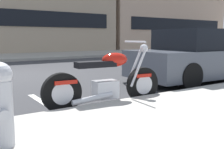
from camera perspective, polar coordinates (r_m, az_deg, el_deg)
name	(u,v)px	position (r m, az deg, el deg)	size (l,w,h in m)	color
ground_plane	(1,76)	(8.59, -23.23, -0.36)	(260.00, 260.00, 0.00)	#333335
sidewalk_far_curb	(145,52)	(20.72, 7.16, 5.02)	(120.00, 5.00, 0.14)	gray
parking_stall_stripe	(50,106)	(4.59, -13.54, -6.82)	(0.12, 2.20, 0.01)	silver
parked_motorcycle	(107,82)	(4.38, -1.16, -1.63)	(2.17, 0.62, 1.12)	black
parked_car_mid_block	(205,56)	(7.60, 19.84, 3.74)	(4.53, 2.00, 1.38)	#4C515B
fire_hydrant	(1,102)	(2.65, -23.27, -5.67)	(0.24, 0.36, 0.81)	#B7B7BC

